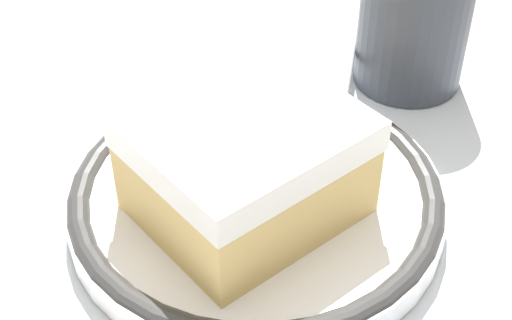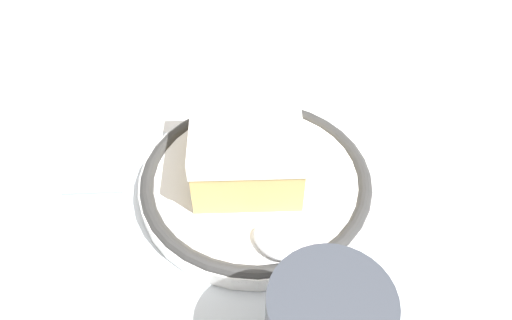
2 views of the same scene
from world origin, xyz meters
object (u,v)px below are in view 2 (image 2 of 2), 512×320
at_px(plate, 256,181).
at_px(cake_slice, 246,143).
at_px(napkin, 194,90).
at_px(sugar_packet, 95,178).
at_px(spoon, 295,261).

relative_size(plate, cake_slice, 1.56).
bearing_deg(napkin, sugar_packet, 125.68).
relative_size(cake_slice, napkin, 0.95).
distance_m(plate, sugar_packet, 0.14).
height_order(cake_slice, spoon, cake_slice).
relative_size(plate, napkin, 1.47).
height_order(spoon, napkin, spoon).
xyz_separation_m(plate, napkin, (0.15, 0.01, -0.01)).
distance_m(napkin, sugar_packet, 0.14).
bearing_deg(cake_slice, napkin, 1.79).
xyz_separation_m(spoon, napkin, (0.23, -0.00, -0.02)).
bearing_deg(sugar_packet, spoon, -142.72).
bearing_deg(sugar_packet, napkin, -54.32).
bearing_deg(spoon, cake_slice, -3.26).
xyz_separation_m(cake_slice, spoon, (-0.10, 0.01, -0.02)).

